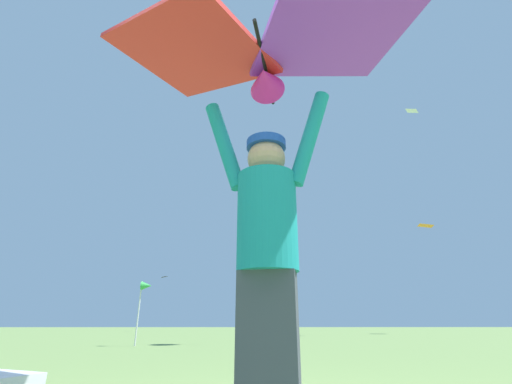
# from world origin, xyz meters

# --- Properties ---
(kite_flyer_person) EXTENTS (0.81, 0.40, 1.92)m
(kite_flyer_person) POSITION_xyz_m (-0.16, 0.17, 0.94)
(kite_flyer_person) COLOR #424751
(kite_flyer_person) RESTS_ON ground
(held_stunt_kite) EXTENTS (2.12, 1.30, 0.43)m
(held_stunt_kite) POSITION_xyz_m (-0.18, 0.08, 2.24)
(held_stunt_kite) COLOR black
(distant_kite_magenta_low_left) EXTENTS (1.07, 1.04, 2.02)m
(distant_kite_magenta_low_left) POSITION_xyz_m (5.29, 8.74, 12.81)
(distant_kite_magenta_low_left) COLOR #DB2393
(distant_kite_black_mid_right) EXTENTS (0.68, 0.68, 0.19)m
(distant_kite_black_mid_right) POSITION_xyz_m (-6.93, 26.64, 4.07)
(distant_kite_black_mid_right) COLOR black
(distant_kite_white_far_center) EXTENTS (0.72, 0.75, 0.42)m
(distant_kite_white_far_center) POSITION_xyz_m (9.89, 16.22, 12.95)
(distant_kite_white_far_center) COLOR white
(distant_kite_orange_mid_left) EXTENTS (1.17, 1.18, 0.30)m
(distant_kite_orange_mid_left) POSITION_xyz_m (11.20, 19.50, 6.49)
(distant_kite_orange_mid_left) COLOR orange
(marker_flag) EXTENTS (0.30, 0.24, 1.67)m
(marker_flag) POSITION_xyz_m (-3.12, 8.35, 1.45)
(marker_flag) COLOR silver
(marker_flag) RESTS_ON ground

